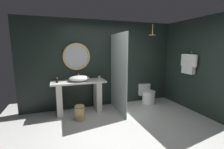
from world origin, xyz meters
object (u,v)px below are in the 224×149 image
at_px(vessel_sink, 79,78).
at_px(round_wall_mirror, 77,57).
at_px(tumbler_cup, 99,78).
at_px(hanging_bathrobe, 189,63).
at_px(waste_bin, 80,112).
at_px(soap_dispenser, 57,80).
at_px(rain_shower_head, 152,34).
at_px(toilet, 147,95).

relative_size(vessel_sink, round_wall_mirror, 0.72).
bearing_deg(tumbler_cup, hanging_bathrobe, -18.25).
bearing_deg(waste_bin, tumbler_cup, 39.19).
bearing_deg(vessel_sink, waste_bin, -99.21).
bearing_deg(waste_bin, round_wall_mirror, 85.53).
xyz_separation_m(vessel_sink, soap_dispenser, (-0.58, -0.02, -0.01)).
bearing_deg(rain_shower_head, toilet, 103.62).
height_order(hanging_bathrobe, toilet, hanging_bathrobe).
relative_size(soap_dispenser, round_wall_mirror, 0.18).
height_order(tumbler_cup, toilet, tumbler_cup).
relative_size(vessel_sink, rain_shower_head, 1.66).
relative_size(vessel_sink, soap_dispenser, 3.97).
xyz_separation_m(hanging_bathrobe, waste_bin, (-3.08, 0.27, -1.16)).
distance_m(soap_dispenser, toilet, 2.87).
relative_size(rain_shower_head, waste_bin, 0.83).
relative_size(rain_shower_head, hanging_bathrobe, 0.54).
bearing_deg(round_wall_mirror, rain_shower_head, -8.35).
bearing_deg(soap_dispenser, hanging_bathrobe, -11.79).
bearing_deg(rain_shower_head, round_wall_mirror, 171.65).
relative_size(soap_dispenser, rain_shower_head, 0.42).
bearing_deg(tumbler_cup, toilet, 0.78).
bearing_deg(rain_shower_head, hanging_bathrobe, -43.32).
xyz_separation_m(vessel_sink, rain_shower_head, (2.23, -0.04, 1.23)).
relative_size(hanging_bathrobe, waste_bin, 1.55).
height_order(vessel_sink, hanging_bathrobe, hanging_bathrobe).
bearing_deg(hanging_bathrobe, rain_shower_head, 136.68).
height_order(tumbler_cup, hanging_bathrobe, hanging_bathrobe).
distance_m(round_wall_mirror, toilet, 2.58).
relative_size(rain_shower_head, toilet, 0.56).
distance_m(vessel_sink, soap_dispenser, 0.58).
height_order(tumbler_cup, round_wall_mirror, round_wall_mirror).
xyz_separation_m(soap_dispenser, rain_shower_head, (2.81, -0.02, 1.25)).
xyz_separation_m(vessel_sink, tumbler_cup, (0.57, 0.04, -0.02)).
bearing_deg(rain_shower_head, soap_dispenser, 179.55).
bearing_deg(round_wall_mirror, toilet, -5.95).
relative_size(round_wall_mirror, waste_bin, 1.92).
xyz_separation_m(tumbler_cup, waste_bin, (-0.65, -0.53, -0.74)).
distance_m(round_wall_mirror, hanging_bathrobe, 3.20).
height_order(round_wall_mirror, hanging_bathrobe, round_wall_mirror).
bearing_deg(soap_dispenser, waste_bin, -43.75).
distance_m(tumbler_cup, hanging_bathrobe, 2.59).
bearing_deg(hanging_bathrobe, toilet, 133.91).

